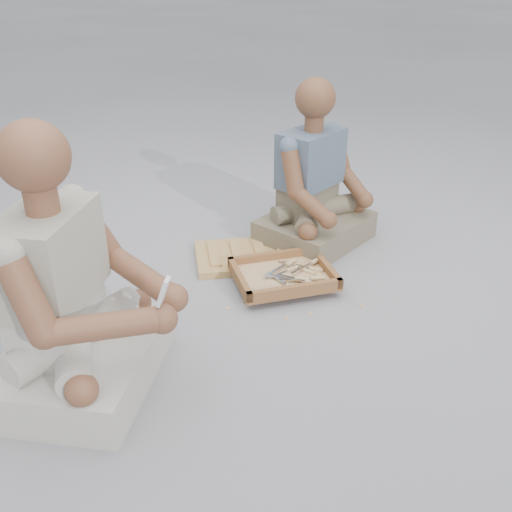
{
  "coord_description": "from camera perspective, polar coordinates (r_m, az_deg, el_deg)",
  "views": [
    {
      "loc": [
        -0.32,
        -2.05,
        1.43
      ],
      "look_at": [
        -0.05,
        0.09,
        0.3
      ],
      "focal_mm": 40.0,
      "sensor_mm": 36.0,
      "label": 1
    }
  ],
  "objects": [
    {
      "name": "wood_chip_0",
      "position": [
        2.61,
        5.48,
        -5.8
      ],
      "size": [
        0.02,
        0.02,
        0.0
      ],
      "primitive_type": "cube",
      "rotation": [
        0.0,
        0.0,
        3.02
      ],
      "color": "tan",
      "rests_on": "ground"
    },
    {
      "name": "chisel_3",
      "position": [
        2.7,
        5.23,
        -2.63
      ],
      "size": [
        0.19,
        0.14,
        0.02
      ],
      "rotation": [
        0.0,
        0.0,
        -0.63
      ],
      "color": "silver",
      "rests_on": "tool_tray"
    },
    {
      "name": "chisel_8",
      "position": [
        2.85,
        5.65,
        -1.27
      ],
      "size": [
        0.19,
        0.14,
        0.02
      ],
      "rotation": [
        0.0,
        0.0,
        -0.59
      ],
      "color": "silver",
      "rests_on": "tool_tray"
    },
    {
      "name": "mobile_phone",
      "position": [
        1.88,
        -9.26,
        -3.55
      ],
      "size": [
        0.06,
        0.05,
        0.1
      ],
      "rotation": [
        -0.35,
        0.0,
        -1.84
      ],
      "color": "white",
      "rests_on": "craftsman"
    },
    {
      "name": "wood_chip_4",
      "position": [
        2.57,
        3.12,
        -6.24
      ],
      "size": [
        0.02,
        0.02,
        0.0
      ],
      "primitive_type": "cube",
      "rotation": [
        0.0,
        0.0,
        1.52
      ],
      "color": "tan",
      "rests_on": "ground"
    },
    {
      "name": "chisel_0",
      "position": [
        2.74,
        5.73,
        -2.24
      ],
      "size": [
        0.22,
        0.03,
        0.02
      ],
      "rotation": [
        0.0,
        0.0,
        -0.03
      ],
      "color": "silver",
      "rests_on": "tool_tray"
    },
    {
      "name": "carved_panel",
      "position": [
        3.05,
        -0.66,
        0.03
      ],
      "size": [
        0.58,
        0.39,
        0.04
      ],
      "primitive_type": "cube",
      "rotation": [
        0.0,
        0.0,
        0.03
      ],
      "color": "#9B6B3C",
      "rests_on": "ground"
    },
    {
      "name": "wood_chip_1",
      "position": [
        2.78,
        7.73,
        -3.56
      ],
      "size": [
        0.02,
        0.02,
        0.0
      ],
      "primitive_type": "cube",
      "rotation": [
        0.0,
        0.0,
        0.16
      ],
      "color": "tan",
      "rests_on": "ground"
    },
    {
      "name": "ground",
      "position": [
        2.52,
        1.49,
        -6.98
      ],
      "size": [
        60.0,
        60.0,
        0.0
      ],
      "primitive_type": "plane",
      "color": "gray",
      "rests_on": "ground"
    },
    {
      "name": "chisel_4",
      "position": [
        2.86,
        3.21,
        -0.75
      ],
      "size": [
        0.18,
        0.16,
        0.02
      ],
      "rotation": [
        0.0,
        0.0,
        0.7
      ],
      "color": "silver",
      "rests_on": "tool_tray"
    },
    {
      "name": "wood_chip_6",
      "position": [
        2.68,
        -1.29,
        -4.57
      ],
      "size": [
        0.02,
        0.02,
        0.0
      ],
      "primitive_type": "cube",
      "rotation": [
        0.0,
        0.0,
        0.76
      ],
      "color": "tan",
      "rests_on": "ground"
    },
    {
      "name": "wood_chip_2",
      "position": [
        3.09,
        4.9,
        -0.04
      ],
      "size": [
        0.02,
        0.02,
        0.0
      ],
      "primitive_type": "cube",
      "rotation": [
        0.0,
        0.0,
        0.61
      ],
      "color": "tan",
      "rests_on": "ground"
    },
    {
      "name": "wood_chip_5",
      "position": [
        2.78,
        0.03,
        -3.33
      ],
      "size": [
        0.02,
        0.02,
        0.0
      ],
      "primitive_type": "cube",
      "rotation": [
        0.0,
        0.0,
        1.82
      ],
      "color": "tan",
      "rests_on": "ground"
    },
    {
      "name": "wood_chip_8",
      "position": [
        2.78,
        2.79,
        -3.4
      ],
      "size": [
        0.02,
        0.02,
        0.0
      ],
      "primitive_type": "cube",
      "rotation": [
        0.0,
        0.0,
        2.52
      ],
      "color": "tan",
      "rests_on": "ground"
    },
    {
      "name": "companion",
      "position": [
        3.16,
        5.9,
        6.5
      ],
      "size": [
        0.74,
        0.73,
        0.9
      ],
      "rotation": [
        0.0,
        0.0,
        3.88
      ],
      "color": "#706851",
      "rests_on": "ground"
    },
    {
      "name": "tool_tray",
      "position": [
        2.79,
        2.75,
        -1.94
      ],
      "size": [
        0.52,
        0.44,
        0.06
      ],
      "rotation": [
        0.0,
        0.0,
        0.16
      ],
      "color": "brown",
      "rests_on": "carved_panel"
    },
    {
      "name": "wood_chip_3",
      "position": [
        2.69,
        10.53,
        -4.97
      ],
      "size": [
        0.02,
        0.02,
        0.0
      ],
      "primitive_type": "cube",
      "rotation": [
        0.0,
        0.0,
        1.78
      ],
      "color": "tan",
      "rests_on": "ground"
    },
    {
      "name": "chisel_1",
      "position": [
        2.87,
        5.72,
        -0.62
      ],
      "size": [
        0.18,
        0.15,
        0.02
      ],
      "rotation": [
        0.0,
        0.0,
        0.67
      ],
      "color": "silver",
      "rests_on": "tool_tray"
    },
    {
      "name": "chisel_7",
      "position": [
        2.68,
        3.3,
        -3.03
      ],
      "size": [
        0.12,
        0.2,
        0.02
      ],
      "rotation": [
        0.0,
        0.0,
        -1.06
      ],
      "color": "silver",
      "rests_on": "tool_tray"
    },
    {
      "name": "craftsman",
      "position": [
        2.13,
        -17.99,
        -4.69
      ],
      "size": [
        0.75,
        0.76,
        1.0
      ],
      "rotation": [
        0.0,
        0.0,
        -1.85
      ],
      "color": "#B9B5AB",
      "rests_on": "ground"
    },
    {
      "name": "chisel_6",
      "position": [
        2.73,
        4.19,
        -2.27
      ],
      "size": [
        0.21,
        0.09,
        0.02
      ],
      "rotation": [
        0.0,
        0.0,
        -0.32
      ],
      "color": "silver",
      "rests_on": "tool_tray"
    },
    {
      "name": "chisel_2",
      "position": [
        2.82,
        4.99,
        -1.47
      ],
      "size": [
        0.17,
        0.16,
        0.02
      ],
      "rotation": [
        0.0,
        0.0,
        -0.75
      ],
      "color": "silver",
      "rests_on": "tool_tray"
    },
    {
      "name": "chisel_5",
      "position": [
        2.82,
        3.3,
        -1.45
      ],
      "size": [
        0.2,
        0.13,
        0.02
      ],
      "rotation": [
        0.0,
        0.0,
        0.52
      ],
      "color": "silver",
      "rests_on": "tool_tray"
    },
    {
      "name": "wood_chip_7",
      "position": [
        2.63,
        -2.83,
        -5.29
      ],
      "size": [
        0.02,
        0.02,
        0.0
      ],
      "primitive_type": "cube",
      "rotation": [
        0.0,
        0.0,
        1.98
      ],
      "color": "tan",
      "rests_on": "ground"
    }
  ]
}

